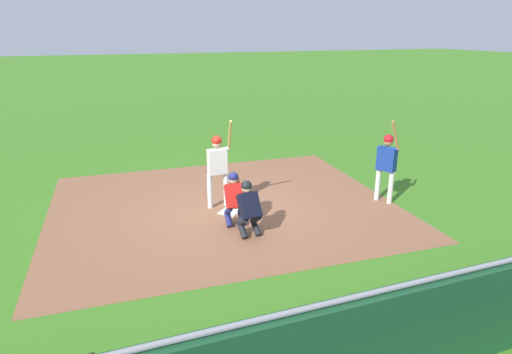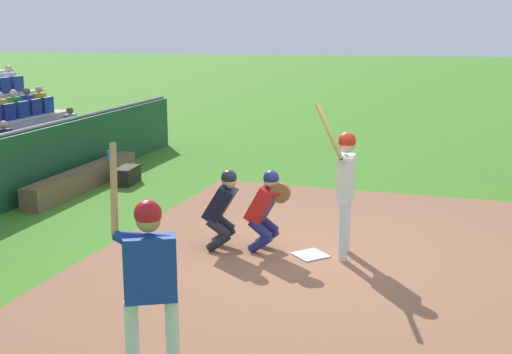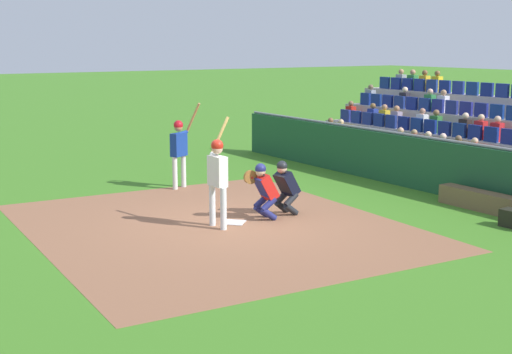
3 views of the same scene
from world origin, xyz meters
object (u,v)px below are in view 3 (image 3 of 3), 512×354
home_plate_umpire (285,185)px  batter_at_plate (218,172)px  catcher_crouching (263,188)px  on_deck_batter (179,146)px  home_plate_marker (234,222)px

home_plate_umpire → batter_at_plate: bearing=94.8°
catcher_crouching → home_plate_umpire: catcher_crouching is taller
batter_at_plate → on_deck_batter: batter_at_plate is taller
home_plate_marker → batter_at_plate: bearing=105.3°
on_deck_batter → batter_at_plate: bearing=163.7°
home_plate_marker → home_plate_umpire: size_ratio=0.35×
home_plate_umpire → on_deck_batter: bearing=8.8°
batter_at_plate → on_deck_batter: (4.13, -1.21, -0.04)m
batter_at_plate → catcher_crouching: bearing=-87.2°
home_plate_umpire → home_plate_marker: bearing=91.1°
home_plate_marker → batter_at_plate: (-0.13, 0.47, 1.15)m
home_plate_marker → home_plate_umpire: (0.03, -1.35, 0.67)m
home_plate_marker → catcher_crouching: size_ratio=0.35×
catcher_crouching → on_deck_batter: (4.07, -0.04, 0.42)m
on_deck_batter → catcher_crouching: bearing=179.5°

